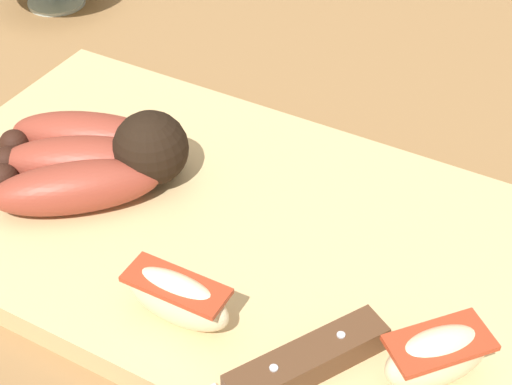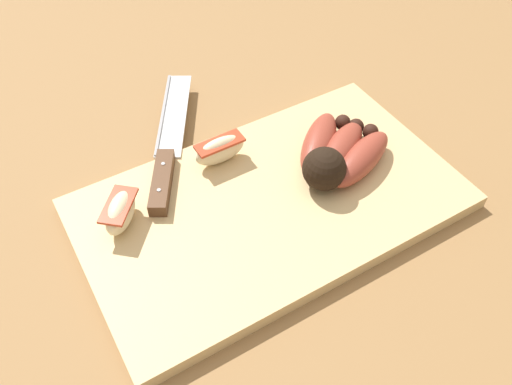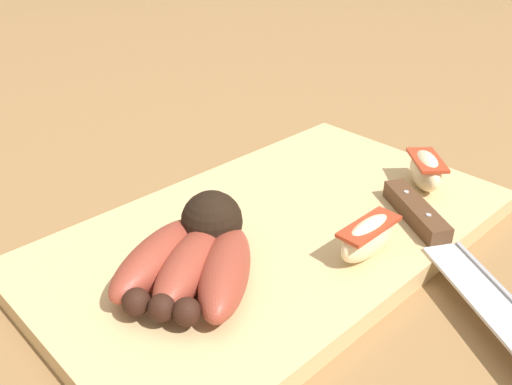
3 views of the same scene
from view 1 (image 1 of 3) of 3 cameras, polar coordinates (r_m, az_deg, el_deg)
ground_plane at (r=0.55m, az=-2.81°, el=-5.03°), size 6.00×6.00×0.00m
cutting_board at (r=0.55m, az=-2.33°, el=-2.80°), size 0.47×0.27×0.02m
banana_bunch at (r=0.58m, az=-11.62°, el=2.50°), size 0.15×0.15×0.06m
apple_wedge_near at (r=0.45m, az=13.04°, el=-11.54°), size 0.06×0.07×0.04m
apple_wedge_middle at (r=0.47m, az=-5.76°, el=-7.66°), size 0.07×0.03×0.04m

